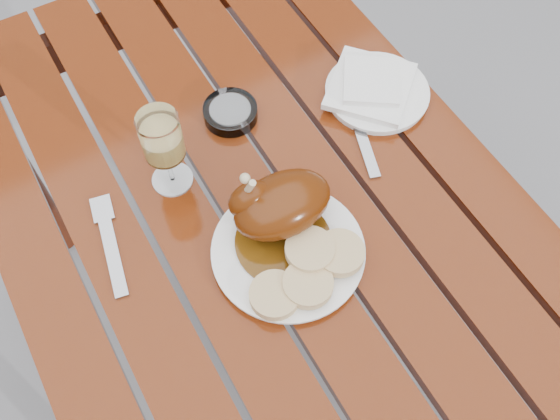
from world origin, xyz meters
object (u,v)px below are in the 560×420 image
object	(u,v)px
dinner_plate	(288,252)
side_plate	(377,93)
table	(256,284)
ashtray	(230,112)
wine_glass	(165,152)

from	to	relation	value
dinner_plate	side_plate	world-z (taller)	same
table	ashtray	world-z (taller)	ashtray
table	ashtray	distance (m)	0.42
wine_glass	ashtray	bearing A→B (deg)	25.64
wine_glass	dinner_plate	bearing A→B (deg)	-65.62
table	wine_glass	distance (m)	0.47
dinner_plate	ashtray	world-z (taller)	ashtray
ashtray	dinner_plate	bearing A→B (deg)	-99.72
side_plate	wine_glass	bearing A→B (deg)	177.32
table	dinner_plate	distance (m)	0.40
table	ashtray	size ratio (longest dim) A/B	12.46
table	wine_glass	world-z (taller)	wine_glass
dinner_plate	side_plate	size ratio (longest dim) A/B	1.27
table	side_plate	distance (m)	0.49
dinner_plate	table	bearing A→B (deg)	90.08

